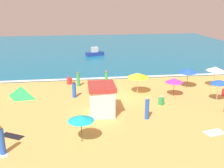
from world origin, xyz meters
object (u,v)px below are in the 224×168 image
at_px(beachgoer_6, 78,79).
at_px(beachgoer_7, 161,101).
at_px(beach_tent, 22,92).
at_px(beach_umbrella_3, 174,80).
at_px(beach_umbrella_6, 188,71).
at_px(beach_umbrella_1, 81,118).
at_px(beach_umbrella_5, 138,75).
at_px(lifeguard_cabana, 102,99).
at_px(beachgoer_10, 147,108).
at_px(small_boat_0, 95,53).
at_px(beach_umbrella_0, 215,69).
at_px(beachgoer_12, 2,141).
at_px(beachgoer_3, 74,90).
at_px(beachgoer_4, 69,81).
at_px(beachgoer_9, 106,79).

xyz_separation_m(beachgoer_6, beachgoer_7, (7.51, -6.64, -0.38)).
bearing_deg(beach_tent, beach_umbrella_3, -5.86).
bearing_deg(beach_umbrella_6, beach_umbrella_1, -139.03).
bearing_deg(beach_umbrella_5, beachgoer_7, -65.33).
height_order(beach_umbrella_3, beachgoer_6, beach_umbrella_3).
height_order(beach_umbrella_5, beachgoer_7, beach_umbrella_5).
xyz_separation_m(lifeguard_cabana, beachgoer_10, (3.50, -1.58, -0.41)).
distance_m(beach_umbrella_1, beach_umbrella_5, 10.76).
height_order(beach_umbrella_5, small_boat_0, beach_umbrella_5).
xyz_separation_m(beach_umbrella_0, beach_umbrella_3, (-5.39, -2.13, -0.47)).
bearing_deg(beach_umbrella_3, beachgoer_7, -133.08).
bearing_deg(beach_umbrella_0, beachgoer_12, -151.24).
distance_m(beachgoer_3, beachgoer_12, 10.58).
xyz_separation_m(beachgoer_4, beachgoer_10, (6.42, -10.29, 0.49)).
relative_size(beachgoer_3, beachgoer_4, 1.74).
bearing_deg(lifeguard_cabana, beach_umbrella_5, 47.51).
xyz_separation_m(beach_umbrella_3, beachgoer_7, (-1.94, -2.07, -1.27)).
relative_size(lifeguard_cabana, beachgoer_12, 1.38).
bearing_deg(beachgoer_3, beachgoer_12, -114.47).
xyz_separation_m(beach_umbrella_0, beachgoer_9, (-11.72, 2.06, -1.26)).
relative_size(beachgoer_3, beachgoer_9, 0.95).
relative_size(beach_umbrella_1, beachgoer_10, 1.00).
bearing_deg(beach_umbrella_0, beachgoer_3, -175.66).
distance_m(beachgoer_7, beachgoer_9, 7.66).
bearing_deg(beach_umbrella_3, lifeguard_cabana, -156.45).
distance_m(beachgoer_6, beachgoer_10, 10.87).
distance_m(beach_umbrella_3, beachgoer_12, 16.71).
relative_size(beach_tent, beachgoer_3, 1.66).
bearing_deg(beach_umbrella_1, beach_umbrella_3, 39.87).
bearing_deg(beachgoer_7, lifeguard_cabana, -167.79).
xyz_separation_m(lifeguard_cabana, beachgoer_6, (-1.91, 7.85, -0.54)).
bearing_deg(beachgoer_4, beach_umbrella_0, -11.75).
distance_m(beachgoer_10, beachgoer_12, 10.91).
relative_size(beach_umbrella_3, beachgoer_9, 1.33).
xyz_separation_m(beach_umbrella_5, beachgoer_7, (1.50, -3.26, -1.60)).
height_order(beachgoer_4, small_boat_0, small_boat_0).
bearing_deg(beachgoer_7, beachgoer_3, 159.05).
height_order(beach_umbrella_3, beachgoer_12, beachgoer_12).
bearing_deg(beach_umbrella_3, beachgoer_10, -129.75).
relative_size(beach_umbrella_5, beachgoer_7, 3.32).
distance_m(lifeguard_cabana, beachgoer_7, 5.80).
distance_m(beach_umbrella_0, beachgoer_12, 22.46).
distance_m(beach_umbrella_6, beach_tent, 17.52).
relative_size(lifeguard_cabana, beach_umbrella_3, 1.11).
distance_m(beachgoer_12, small_boat_0, 30.92).
bearing_deg(beachgoer_3, beach_umbrella_3, -5.59).
bearing_deg(beach_umbrella_6, beach_umbrella_3, -135.07).
relative_size(beach_umbrella_3, beachgoer_6, 1.44).
height_order(beach_umbrella_1, beach_umbrella_3, beach_umbrella_1).
relative_size(beach_umbrella_1, beach_umbrella_3, 0.80).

